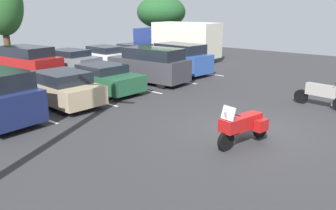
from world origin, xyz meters
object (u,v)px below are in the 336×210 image
object	(u,v)px
motorcycle_touring	(243,125)
car_blue	(178,59)
car_far_white	(102,56)
car_far_grey	(69,61)
car_tan	(59,88)
car_charcoal	(150,65)
car_green	(101,78)
car_far_maroon	(133,53)
car_far_red	(27,62)
box_truck	(178,40)
motorcycle_second	(321,94)

from	to	relation	value
motorcycle_touring	car_blue	size ratio (longest dim) A/B	0.50
car_blue	car_far_white	world-z (taller)	car_blue
motorcycle_touring	car_far_grey	bearing A→B (deg)	74.87
car_tan	car_charcoal	xyz separation A→B (m)	(5.81, 0.00, 0.26)
car_green	car_far_maroon	xyz separation A→B (m)	(8.03, 5.90, 0.00)
motorcycle_touring	car_far_white	bearing A→B (deg)	65.09
car_tan	car_charcoal	bearing A→B (deg)	0.05
car_far_maroon	car_far_white	bearing A→B (deg)	177.20
car_far_white	car_far_maroon	distance (m)	2.92
car_far_red	car_charcoal	bearing A→B (deg)	-58.78
car_far_maroon	motorcycle_touring	bearing A→B (deg)	-123.75
car_green	motorcycle_touring	bearing A→B (deg)	-101.40
car_tan	car_blue	world-z (taller)	car_blue
motorcycle_touring	car_far_maroon	size ratio (longest dim) A/B	0.51
car_tan	box_truck	size ratio (longest dim) A/B	0.66
motorcycle_touring	car_far_white	size ratio (longest dim) A/B	0.48
car_tan	car_green	world-z (taller)	car_tan
motorcycle_second	car_green	world-z (taller)	car_green
motorcycle_second	box_truck	distance (m)	14.72
motorcycle_touring	car_far_grey	size ratio (longest dim) A/B	0.50
motorcycle_second	box_truck	bearing A→B (deg)	62.37
motorcycle_second	car_far_white	bearing A→B (deg)	85.99
car_far_red	box_truck	world-z (taller)	box_truck
car_far_white	box_truck	distance (m)	6.26
motorcycle_touring	box_truck	distance (m)	17.73
car_green	car_blue	size ratio (longest dim) A/B	1.04
motorcycle_touring	car_charcoal	distance (m)	9.66
car_tan	car_far_maroon	distance (m)	12.45
motorcycle_touring	motorcycle_second	xyz separation A→B (m)	(5.79, -0.58, -0.04)
motorcycle_second	car_blue	xyz separation A→B (m)	(2.11, 9.29, 0.37)
car_far_red	car_tan	bearing A→B (deg)	-107.45
car_blue	car_far_grey	size ratio (longest dim) A/B	0.99
motorcycle_touring	car_green	xyz separation A→B (m)	(1.77, 8.76, 0.05)
car_far_red	car_far_maroon	distance (m)	8.75
car_tan	car_far_white	xyz separation A→B (m)	(7.81, 6.47, 0.01)
car_charcoal	car_green	bearing A→B (deg)	172.20
car_green	car_charcoal	size ratio (longest dim) A/B	1.00
car_far_grey	motorcycle_second	bearing A→B (deg)	-83.16
car_blue	box_truck	bearing A→B (deg)	38.39
car_blue	car_far_grey	world-z (taller)	car_blue
car_far_white	motorcycle_second	bearing A→B (deg)	-94.01
car_tan	car_charcoal	distance (m)	5.82
car_far_grey	car_blue	bearing A→B (deg)	-56.51
motorcycle_second	car_far_maroon	xyz separation A→B (m)	(4.00, 15.24, 0.09)
car_tan	box_truck	distance (m)	14.17
car_far_red	car_far_white	world-z (taller)	car_far_red
box_truck	car_blue	bearing A→B (deg)	-141.61
car_tan	car_far_white	distance (m)	10.14
car_far_maroon	car_tan	bearing A→B (deg)	-149.46
car_far_red	car_far_white	xyz separation A→B (m)	(5.82, 0.16, -0.23)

